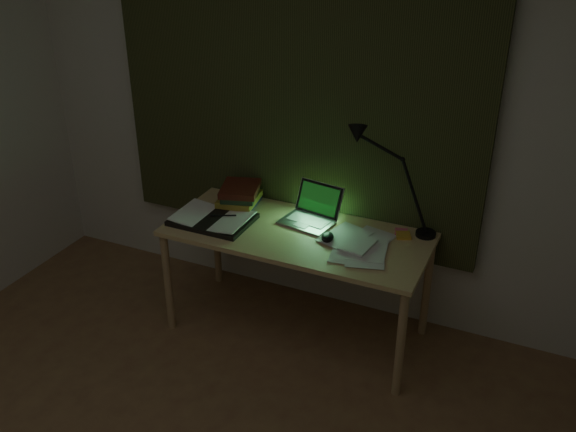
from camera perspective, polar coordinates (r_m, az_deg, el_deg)
name	(u,v)px	position (r m, az deg, el deg)	size (l,w,h in m)	color
wall_back	(297,105)	(3.69, 0.81, 9.85)	(3.50, 0.00, 2.50)	silver
curtain	(294,72)	(3.60, 0.58, 12.71)	(2.20, 0.06, 2.00)	#292F17
desk	(297,283)	(3.70, 0.77, -5.97)	(1.45, 0.64, 0.66)	#DBB176
laptop	(307,207)	(3.57, 1.67, 0.76)	(0.28, 0.32, 0.20)	#AAABAF
open_textbook	(213,219)	(3.65, -6.72, -0.23)	(0.44, 0.31, 0.04)	white
book_stack	(240,195)	(3.80, -4.29, 1.86)	(0.21, 0.25, 0.14)	white
loose_papers	(351,242)	(3.42, 5.60, -2.34)	(0.32, 0.34, 0.02)	silver
mouse	(327,237)	(3.44, 3.53, -1.88)	(0.07, 0.11, 0.04)	black
sticky_yellow	(403,235)	(3.53, 10.21, -1.70)	(0.08, 0.08, 0.02)	gold
sticky_pink	(401,232)	(3.57, 10.04, -1.41)	(0.07, 0.07, 0.01)	#F6607F
desk_lamp	(431,186)	(3.44, 12.60, 2.63)	(0.40, 0.31, 0.60)	black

